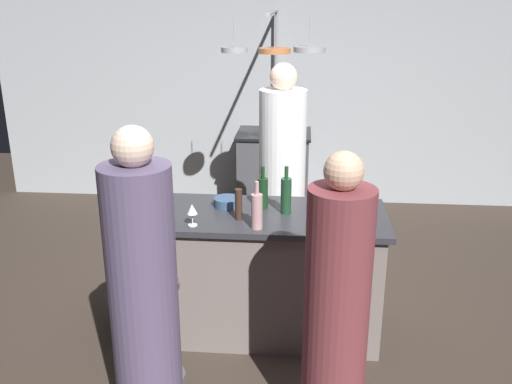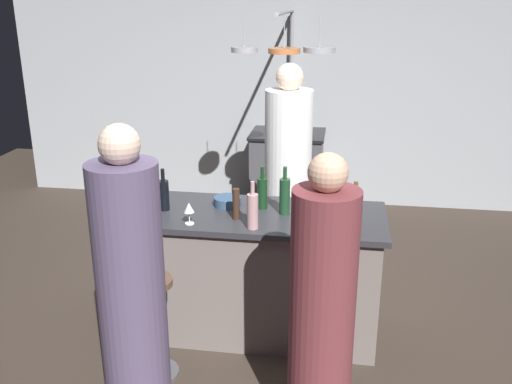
{
  "view_description": "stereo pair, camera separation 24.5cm",
  "coord_description": "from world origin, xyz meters",
  "px_view_note": "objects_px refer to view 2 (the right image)",
  "views": [
    {
      "loc": [
        0.32,
        -3.57,
        2.3
      ],
      "look_at": [
        0.0,
        0.15,
        1.0
      ],
      "focal_mm": 39.76,
      "sensor_mm": 36.0,
      "label": 1
    },
    {
      "loc": [
        0.56,
        -3.54,
        2.3
      ],
      "look_at": [
        0.0,
        0.15,
        1.0
      ],
      "focal_mm": 39.76,
      "sensor_mm": 36.0,
      "label": 2
    }
  ],
  "objects_px": {
    "wine_glass_near_right_guest": "(344,198)",
    "bar_stool_right": "(324,337)",
    "guest_left": "(132,294)",
    "stove_range": "(287,172)",
    "chef": "(288,182)",
    "wine_glass_near_left_guest": "(189,209)",
    "guest_right": "(322,315)",
    "wine_bottle_rose": "(253,210)",
    "bar_stool_left": "(154,323)",
    "pepper_mill": "(236,204)",
    "wine_bottle_dark": "(164,194)",
    "mixing_bowl_wooden": "(323,221)",
    "mixing_bowl_blue": "(227,201)",
    "wine_bottle_green": "(285,196)",
    "wine_glass_by_chef": "(316,198)",
    "wine_bottle_amber": "(355,210)",
    "wine_bottle_red": "(262,192)"
  },
  "relations": [
    {
      "from": "wine_bottle_green",
      "to": "wine_glass_by_chef",
      "type": "bearing_deg",
      "value": 14.44
    },
    {
      "from": "wine_glass_by_chef",
      "to": "mixing_bowl_blue",
      "type": "height_order",
      "value": "wine_glass_by_chef"
    },
    {
      "from": "guest_left",
      "to": "bar_stool_right",
      "type": "bearing_deg",
      "value": 20.96
    },
    {
      "from": "stove_range",
      "to": "chef",
      "type": "xyz_separation_m",
      "value": [
        0.15,
        -1.56,
        0.39
      ]
    },
    {
      "from": "wine_glass_by_chef",
      "to": "wine_bottle_dark",
      "type": "bearing_deg",
      "value": -174.36
    },
    {
      "from": "chef",
      "to": "wine_bottle_rose",
      "type": "relative_size",
      "value": 5.79
    },
    {
      "from": "bar_stool_right",
      "to": "wine_bottle_green",
      "type": "bearing_deg",
      "value": 115.81
    },
    {
      "from": "wine_glass_near_right_guest",
      "to": "bar_stool_right",
      "type": "bearing_deg",
      "value": -96.78
    },
    {
      "from": "bar_stool_left",
      "to": "stove_range",
      "type": "bearing_deg",
      "value": 80.3
    },
    {
      "from": "wine_bottle_amber",
      "to": "mixing_bowl_blue",
      "type": "distance_m",
      "value": 0.92
    },
    {
      "from": "pepper_mill",
      "to": "mixing_bowl_blue",
      "type": "bearing_deg",
      "value": 114.35
    },
    {
      "from": "stove_range",
      "to": "wine_glass_near_right_guest",
      "type": "relative_size",
      "value": 6.1
    },
    {
      "from": "wine_bottle_red",
      "to": "mixing_bowl_wooden",
      "type": "distance_m",
      "value": 0.5
    },
    {
      "from": "chef",
      "to": "pepper_mill",
      "type": "distance_m",
      "value": 1.05
    },
    {
      "from": "pepper_mill",
      "to": "stove_range",
      "type": "bearing_deg",
      "value": 87.96
    },
    {
      "from": "bar_stool_left",
      "to": "pepper_mill",
      "type": "bearing_deg",
      "value": 49.1
    },
    {
      "from": "mixing_bowl_blue",
      "to": "wine_bottle_amber",
      "type": "bearing_deg",
      "value": -17.36
    },
    {
      "from": "stove_range",
      "to": "chef",
      "type": "bearing_deg",
      "value": -84.43
    },
    {
      "from": "mixing_bowl_wooden",
      "to": "mixing_bowl_blue",
      "type": "height_order",
      "value": "mixing_bowl_blue"
    },
    {
      "from": "bar_stool_right",
      "to": "wine_bottle_dark",
      "type": "xyz_separation_m",
      "value": [
        -1.14,
        0.59,
        0.64
      ]
    },
    {
      "from": "bar_stool_left",
      "to": "wine_bottle_rose",
      "type": "relative_size",
      "value": 2.18
    },
    {
      "from": "wine_bottle_red",
      "to": "wine_glass_near_left_guest",
      "type": "height_order",
      "value": "wine_bottle_red"
    },
    {
      "from": "pepper_mill",
      "to": "guest_left",
      "type": "bearing_deg",
      "value": -114.3
    },
    {
      "from": "wine_glass_by_chef",
      "to": "wine_bottle_rose",
      "type": "bearing_deg",
      "value": -138.74
    },
    {
      "from": "wine_glass_by_chef",
      "to": "mixing_bowl_wooden",
      "type": "height_order",
      "value": "wine_glass_by_chef"
    },
    {
      "from": "guest_right",
      "to": "mixing_bowl_blue",
      "type": "height_order",
      "value": "guest_right"
    },
    {
      "from": "bar_stool_right",
      "to": "wine_glass_near_right_guest",
      "type": "xyz_separation_m",
      "value": [
        0.09,
        0.73,
        0.63
      ]
    },
    {
      "from": "stove_range",
      "to": "wine_bottle_green",
      "type": "relative_size",
      "value": 2.69
    },
    {
      "from": "wine_glass_near_left_guest",
      "to": "bar_stool_right",
      "type": "bearing_deg",
      "value": -22.28
    },
    {
      "from": "wine_bottle_red",
      "to": "wine_glass_near_right_guest",
      "type": "distance_m",
      "value": 0.56
    },
    {
      "from": "wine_bottle_green",
      "to": "mixing_bowl_blue",
      "type": "xyz_separation_m",
      "value": [
        -0.41,
        0.1,
        -0.1
      ]
    },
    {
      "from": "guest_right",
      "to": "wine_glass_near_right_guest",
      "type": "relative_size",
      "value": 11.03
    },
    {
      "from": "chef",
      "to": "wine_glass_near_left_guest",
      "type": "height_order",
      "value": "chef"
    },
    {
      "from": "wine_glass_near_left_guest",
      "to": "wine_bottle_green",
      "type": "bearing_deg",
      "value": 24.94
    },
    {
      "from": "mixing_bowl_blue",
      "to": "guest_right",
      "type": "bearing_deg",
      "value": -57.13
    },
    {
      "from": "wine_bottle_dark",
      "to": "wine_bottle_amber",
      "type": "bearing_deg",
      "value": -5.73
    },
    {
      "from": "guest_left",
      "to": "wine_bottle_red",
      "type": "xyz_separation_m",
      "value": [
        0.54,
        1.11,
        0.22
      ]
    },
    {
      "from": "wine_bottle_rose",
      "to": "wine_glass_near_right_guest",
      "type": "xyz_separation_m",
      "value": [
        0.57,
        0.37,
        -0.02
      ]
    },
    {
      "from": "wine_bottle_green",
      "to": "wine_bottle_rose",
      "type": "relative_size",
      "value": 1.06
    },
    {
      "from": "wine_glass_by_chef",
      "to": "mixing_bowl_blue",
      "type": "xyz_separation_m",
      "value": [
        -0.62,
        0.04,
        -0.07
      ]
    },
    {
      "from": "guest_right",
      "to": "mixing_bowl_blue",
      "type": "relative_size",
      "value": 8.48
    },
    {
      "from": "wine_bottle_dark",
      "to": "guest_right",
      "type": "bearing_deg",
      "value": -40.43
    },
    {
      "from": "wine_glass_by_chef",
      "to": "mixing_bowl_wooden",
      "type": "distance_m",
      "value": 0.24
    },
    {
      "from": "guest_left",
      "to": "wine_glass_near_left_guest",
      "type": "relative_size",
      "value": 11.79
    },
    {
      "from": "wine_bottle_green",
      "to": "wine_glass_near_right_guest",
      "type": "relative_size",
      "value": 2.27
    },
    {
      "from": "wine_bottle_green",
      "to": "wine_bottle_amber",
      "type": "distance_m",
      "value": 0.49
    },
    {
      "from": "chef",
      "to": "wine_glass_near_left_guest",
      "type": "xyz_separation_m",
      "value": [
        -0.53,
        -1.14,
        0.17
      ]
    },
    {
      "from": "chef",
      "to": "stove_range",
      "type": "bearing_deg",
      "value": 95.57
    },
    {
      "from": "chef",
      "to": "bar_stool_right",
      "type": "xyz_separation_m",
      "value": [
        0.37,
        -1.51,
        -0.46
      ]
    },
    {
      "from": "wine_bottle_rose",
      "to": "wine_glass_by_chef",
      "type": "distance_m",
      "value": 0.51
    }
  ]
}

